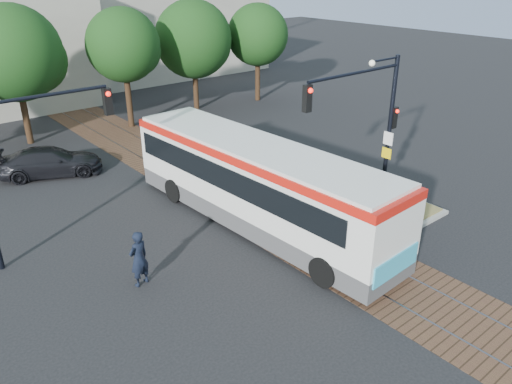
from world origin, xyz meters
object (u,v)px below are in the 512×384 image
Objects in this scene: traffic_island at (380,193)px; signal_pole_main at (373,111)px; city_bus at (256,181)px; signal_pole_left at (14,155)px; parked_car at (50,162)px; officer at (139,259)px.

signal_pole_main is (-0.96, 0.09, 3.83)m from traffic_island.
city_bus is 2.11× the size of signal_pole_main.
signal_pole_left reaches higher than parked_car.
parked_car is (1.04, 11.07, -0.27)m from officer.
officer is 0.40× the size of parked_car.
traffic_island is at bearing -5.36° from signal_pole_main.
city_bus reaches higher than traffic_island.
parked_car is (-10.06, 12.08, 0.37)m from traffic_island.
city_bus is 5.44m from signal_pole_main.
signal_pole_main is at bearing 174.64° from traffic_island.
signal_pole_main is at bearing -22.34° from city_bus.
signal_pole_left is at bearing 158.55° from signal_pole_main.
city_bus reaches higher than officer.
signal_pole_left is at bearing 155.07° from city_bus.
signal_pole_left is 1.25× the size of parked_car.
city_bus is 6.07m from traffic_island.
signal_pole_main is 1.00× the size of signal_pole_left.
signal_pole_main reaches higher than signal_pole_left.
signal_pole_left is at bearing 179.34° from parked_car.
officer is (2.09, -3.89, -2.90)m from signal_pole_left.
signal_pole_main reaches higher than traffic_island.
signal_pole_main is at bearing 161.80° from officer.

